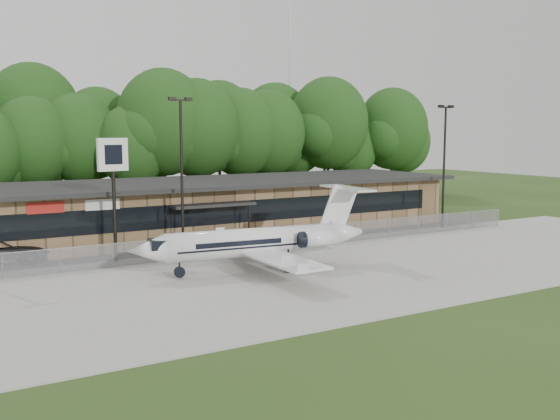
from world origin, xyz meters
TOP-DOWN VIEW (x-y plane):
  - ground at (0.00, 0.00)m, footprint 160.00×160.00m
  - apron at (0.00, 8.00)m, footprint 64.00×18.00m
  - parking_lot at (0.00, 19.50)m, footprint 50.00×9.00m
  - terminal at (-0.00, 23.94)m, footprint 41.00×11.65m
  - fence at (0.00, 15.00)m, footprint 46.00×0.04m
  - treeline at (0.00, 42.00)m, footprint 72.00×12.00m
  - radio_mast at (22.00, 48.00)m, footprint 0.20×0.20m
  - light_pole_mid at (-5.00, 16.50)m, footprint 1.55×0.30m
  - light_pole_right at (18.00, 16.50)m, footprint 1.55×0.30m
  - business_jet at (-2.90, 9.82)m, footprint 14.40×12.86m
  - pole_sign at (-9.33, 16.80)m, footprint 2.00×0.73m

SIDE VIEW (x-z plane):
  - ground at x=0.00m, z-range 0.00..0.00m
  - parking_lot at x=0.00m, z-range 0.00..0.06m
  - apron at x=0.00m, z-range 0.00..0.08m
  - fence at x=0.00m, z-range 0.02..1.54m
  - business_jet at x=-2.90m, z-range -0.69..4.15m
  - terminal at x=0.00m, z-range 0.03..4.33m
  - pole_sign at x=-9.33m, z-range 2.03..9.71m
  - light_pole_mid at x=-5.00m, z-range 0.86..11.09m
  - light_pole_right at x=18.00m, z-range 0.86..11.09m
  - treeline at x=0.00m, z-range 0.00..15.00m
  - radio_mast at x=22.00m, z-range 0.00..25.00m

